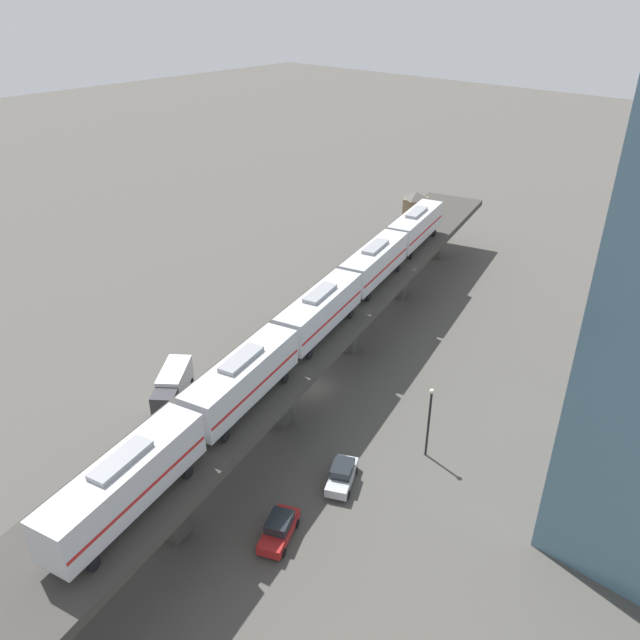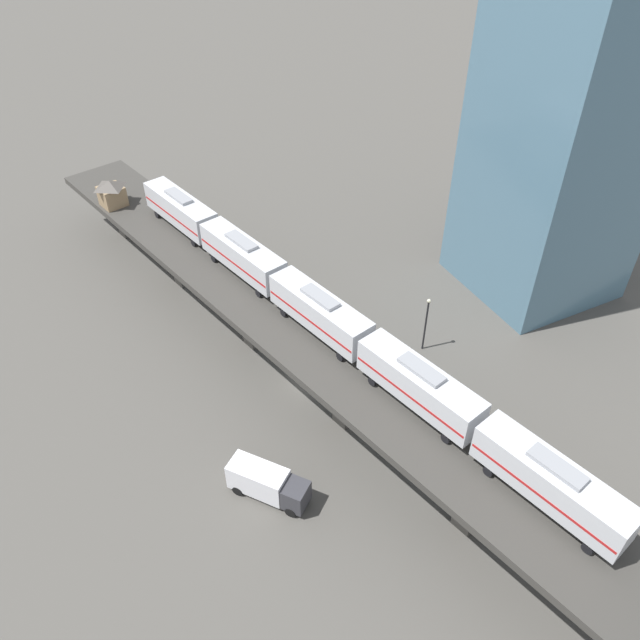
% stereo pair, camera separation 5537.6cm
% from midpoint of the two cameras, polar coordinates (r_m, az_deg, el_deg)
% --- Properties ---
extents(ground_plane, '(400.00, 400.00, 0.00)m').
position_cam_midpoint_polar(ground_plane, '(58.26, -26.28, -11.28)').
color(ground_plane, '#4C4944').
extents(elevated_viaduct, '(30.60, 91.27, 7.17)m').
position_cam_midpoint_polar(elevated_viaduct, '(54.15, -28.21, -6.99)').
color(elevated_viaduct, '#393733').
rests_on(elevated_viaduct, ground).
extents(subway_train, '(17.95, 61.20, 4.45)m').
position_cam_midpoint_polar(subway_train, '(51.00, -27.58, -4.38)').
color(subway_train, silver).
rests_on(subway_train, elevated_viaduct).
extents(signal_hut, '(3.91, 3.91, 3.40)m').
position_cam_midpoint_polar(signal_hut, '(82.18, -37.69, 7.95)').
color(signal_hut, '#8C7251').
rests_on(signal_hut, elevated_viaduct).
extents(street_car_silver, '(3.57, 4.74, 1.89)m').
position_cam_midpoint_polar(street_car_silver, '(51.48, -13.43, -13.91)').
color(street_car_silver, '#B7BABF').
rests_on(street_car_silver, ground).
extents(street_car_red, '(3.45, 4.75, 1.89)m').
position_cam_midpoint_polar(street_car_red, '(47.33, -10.46, -20.52)').
color(street_car_red, '#AD1E1E').
rests_on(street_car_red, ground).
extents(delivery_truck, '(6.24, 7.04, 3.20)m').
position_cam_midpoint_polar(delivery_truck, '(52.17, -35.21, -21.00)').
color(delivery_truck, '#333338').
rests_on(delivery_truck, ground).
extents(street_lamp, '(0.44, 0.44, 6.94)m').
position_cam_midpoint_polar(street_lamp, '(54.41, -12.98, -4.96)').
color(street_lamp, black).
rests_on(street_lamp, ground).
extents(office_tower, '(16.00, 16.00, 36.00)m').
position_cam_midpoint_polar(office_tower, '(55.75, 3.05, 14.83)').
color(office_tower, slate).
rests_on(office_tower, ground).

